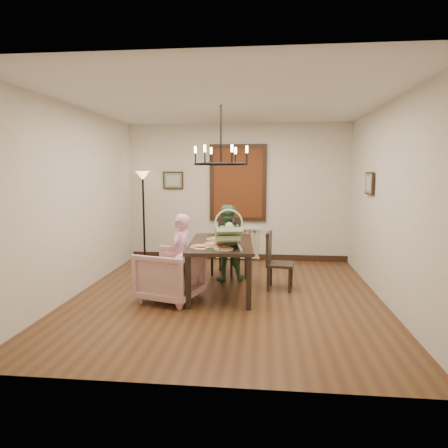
% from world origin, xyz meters
% --- Properties ---
extents(room_shell, '(4.51, 5.00, 2.81)m').
position_xyz_m(room_shell, '(0.00, 0.37, 1.40)').
color(room_shell, '#4C291A').
rests_on(room_shell, ground).
extents(dining_table, '(1.04, 1.72, 0.78)m').
position_xyz_m(dining_table, '(-0.10, 0.21, 0.69)').
color(dining_table, black).
rests_on(dining_table, room_shell).
extents(chair_far, '(0.57, 0.57, 1.03)m').
position_xyz_m(chair_far, '(-0.13, 1.28, 0.52)').
color(chair_far, black).
rests_on(chair_far, room_shell).
extents(chair_right, '(0.45, 0.45, 0.91)m').
position_xyz_m(chair_right, '(0.80, 0.45, 0.45)').
color(chair_right, black).
rests_on(chair_right, room_shell).
extents(armchair, '(1.00, 0.99, 0.74)m').
position_xyz_m(armchair, '(-0.79, -0.23, 0.37)').
color(armchair, beige).
rests_on(armchair, room_shell).
extents(elderly_woman, '(0.34, 0.43, 1.03)m').
position_xyz_m(elderly_woman, '(-0.66, -0.12, 0.51)').
color(elderly_woman, '#E09EBC').
rests_on(elderly_woman, room_shell).
extents(seated_man, '(0.58, 0.48, 1.07)m').
position_xyz_m(seated_man, '(-0.09, 0.91, 0.53)').
color(seated_man, '#4A7C53').
rests_on(seated_man, room_shell).
extents(baby_bouncer, '(0.51, 0.64, 0.38)m').
position_xyz_m(baby_bouncer, '(0.05, -0.25, 0.97)').
color(baby_bouncer, '#AFCB8C').
rests_on(baby_bouncer, dining_table).
extents(salad_bowl, '(0.28, 0.28, 0.07)m').
position_xyz_m(salad_bowl, '(-0.20, 0.18, 0.81)').
color(salad_bowl, white).
rests_on(salad_bowl, dining_table).
extents(pizza_platter, '(0.31, 0.31, 0.04)m').
position_xyz_m(pizza_platter, '(-0.17, -0.10, 0.80)').
color(pizza_platter, tan).
rests_on(pizza_platter, dining_table).
extents(drinking_glass, '(0.07, 0.07, 0.13)m').
position_xyz_m(drinking_glass, '(-0.12, 0.13, 0.84)').
color(drinking_glass, silver).
rests_on(drinking_glass, dining_table).
extents(window_blinds, '(1.00, 0.03, 1.40)m').
position_xyz_m(window_blinds, '(0.00, 2.46, 1.60)').
color(window_blinds, brown).
rests_on(window_blinds, room_shell).
extents(radiator, '(0.92, 0.12, 0.62)m').
position_xyz_m(radiator, '(0.00, 2.48, 0.35)').
color(radiator, silver).
rests_on(radiator, room_shell).
extents(picture_back, '(0.42, 0.03, 0.36)m').
position_xyz_m(picture_back, '(-1.35, 2.47, 1.65)').
color(picture_back, black).
rests_on(picture_back, room_shell).
extents(picture_right, '(0.03, 0.42, 0.36)m').
position_xyz_m(picture_right, '(2.21, 0.90, 1.65)').
color(picture_right, black).
rests_on(picture_right, room_shell).
extents(floor_lamp, '(0.30, 0.30, 1.80)m').
position_xyz_m(floor_lamp, '(-1.90, 2.15, 0.90)').
color(floor_lamp, black).
rests_on(floor_lamp, room_shell).
extents(chandelier, '(0.80, 0.80, 0.04)m').
position_xyz_m(chandelier, '(-0.10, 0.21, 1.95)').
color(chandelier, black).
rests_on(chandelier, room_shell).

